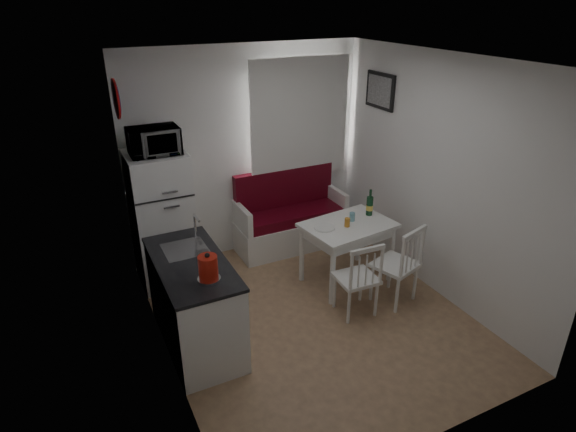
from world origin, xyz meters
name	(u,v)px	position (x,y,z in m)	size (l,w,h in m)	color
floor	(312,316)	(0.00, 0.00, 0.00)	(3.00, 3.50, 0.02)	#8C674A
ceiling	(319,60)	(0.00, 0.00, 2.60)	(3.00, 3.50, 0.02)	white
wall_back	(246,153)	(0.00, 1.75, 1.30)	(3.00, 0.02, 2.60)	white
wall_front	(447,299)	(0.00, -1.75, 1.30)	(3.00, 0.02, 2.60)	white
wall_left	(156,235)	(-1.50, 0.00, 1.30)	(0.02, 3.50, 2.60)	white
wall_right	(438,179)	(1.50, 0.00, 1.30)	(0.02, 3.50, 2.60)	white
window	(298,122)	(0.70, 1.72, 1.62)	(1.22, 0.06, 1.47)	white
curtain	(300,119)	(0.70, 1.65, 1.68)	(1.35, 0.02, 1.50)	white
kitchen_counter	(194,302)	(-1.20, 0.16, 0.46)	(0.62, 1.32, 1.16)	white
wall_sign	(117,99)	(-1.47, 1.45, 2.15)	(0.40, 0.40, 0.03)	#1A34A1
picture_frame	(380,91)	(1.48, 1.10, 2.05)	(0.04, 0.52, 0.42)	black
bench	(290,222)	(0.49, 1.51, 0.34)	(1.45, 0.56, 1.04)	white
dining_table	(348,230)	(0.69, 0.45, 0.66)	(1.07, 0.81, 0.74)	white
chair_left	(362,272)	(0.44, -0.21, 0.53)	(0.42, 0.41, 0.46)	white
chair_right	(402,259)	(0.94, -0.21, 0.57)	(0.54, 0.53, 0.49)	white
fridge	(162,220)	(-1.18, 1.40, 0.78)	(0.63, 0.63, 1.56)	white
microwave	(154,141)	(-1.18, 1.35, 1.71)	(0.52, 0.35, 0.29)	white
kettle	(208,268)	(-1.15, -0.25, 1.03)	(0.20, 0.20, 0.26)	#B71C0E
wine_bottle	(370,202)	(1.04, 0.55, 0.90)	(0.08, 0.08, 0.32)	#143F21
drinking_glass_orange	(347,222)	(0.64, 0.40, 0.79)	(0.06, 0.06, 0.10)	orange
drinking_glass_blue	(352,217)	(0.77, 0.50, 0.79)	(0.06, 0.06, 0.10)	#6DA9BA
plate	(324,228)	(0.39, 0.47, 0.75)	(0.23, 0.23, 0.02)	white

